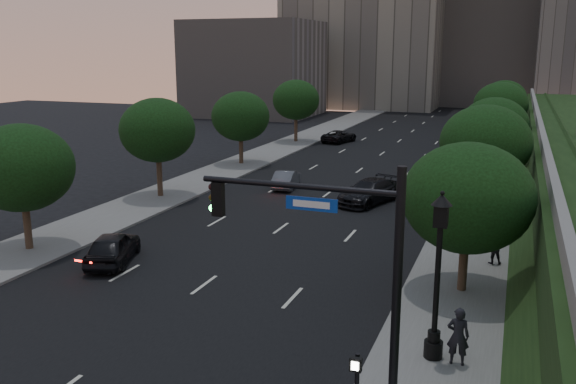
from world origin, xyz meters
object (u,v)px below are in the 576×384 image
at_px(pedestrian_a, 458,336).
at_px(pedestrian_b, 494,247).
at_px(sedan_near_right, 369,192).
at_px(street_lamp, 437,284).
at_px(sedan_mid_left, 286,179).
at_px(sedan_far_left, 339,136).
at_px(traffic_signal_mast, 355,289).
at_px(pedestrian_c, 463,220).
at_px(sedan_far_right, 447,155).
at_px(sedan_near_left, 113,247).

height_order(pedestrian_a, pedestrian_b, pedestrian_a).
height_order(sedan_near_right, pedestrian_b, pedestrian_b).
xyz_separation_m(street_lamp, sedan_mid_left, (-13.32, 21.96, -1.98)).
bearing_deg(sedan_far_left, sedan_mid_left, 110.46).
bearing_deg(street_lamp, pedestrian_a, -13.25).
distance_m(sedan_mid_left, pedestrian_b, 19.02).
relative_size(traffic_signal_mast, pedestrian_b, 4.58).
distance_m(sedan_near_right, pedestrian_b, 12.59).
bearing_deg(pedestrian_b, traffic_signal_mast, 64.82).
distance_m(pedestrian_a, pedestrian_c, 14.03).
xyz_separation_m(traffic_signal_mast, pedestrian_b, (3.09, 13.72, -2.76)).
xyz_separation_m(sedan_mid_left, sedan_near_right, (6.63, -2.40, 0.12)).
bearing_deg(sedan_near_right, sedan_far_left, 128.50).
bearing_deg(pedestrian_b, sedan_mid_left, -51.69).
relative_size(sedan_near_right, pedestrian_b, 3.48).
bearing_deg(pedestrian_c, sedan_mid_left, -31.41).
relative_size(sedan_far_right, pedestrian_c, 2.24).
xyz_separation_m(street_lamp, pedestrian_b, (1.42, 9.93, -1.72)).
relative_size(sedan_near_left, pedestrian_a, 2.34).
distance_m(sedan_mid_left, sedan_far_left, 23.10).
bearing_deg(sedan_far_left, sedan_near_left, 104.92).
xyz_separation_m(traffic_signal_mast, sedan_near_right, (-5.01, 23.35, -2.90)).
xyz_separation_m(street_lamp, sedan_far_right, (-3.64, 36.87, -1.97)).
bearing_deg(sedan_near_left, street_lamp, 144.72).
distance_m(street_lamp, sedan_near_left, 15.98).
relative_size(traffic_signal_mast, sedan_near_right, 1.32).
bearing_deg(traffic_signal_mast, sedan_far_left, 106.25).
bearing_deg(pedestrian_b, street_lamp, 69.43).
bearing_deg(sedan_mid_left, traffic_signal_mast, 105.73).
relative_size(sedan_mid_left, sedan_near_right, 0.75).
bearing_deg(traffic_signal_mast, sedan_near_left, 149.55).
height_order(sedan_far_right, pedestrian_a, pedestrian_a).
xyz_separation_m(sedan_far_left, pedestrian_a, (16.63, -45.10, 0.43)).
bearing_deg(sedan_mid_left, sedan_far_left, -92.25).
bearing_deg(pedestrian_a, sedan_near_right, -72.61).
relative_size(traffic_signal_mast, pedestrian_c, 4.03).
bearing_deg(street_lamp, sedan_mid_left, 121.23).
distance_m(sedan_near_right, pedestrian_a, 21.10).
height_order(street_lamp, sedan_far_right, street_lamp).
height_order(traffic_signal_mast, sedan_far_left, traffic_signal_mast).
bearing_deg(traffic_signal_mast, pedestrian_b, 77.29).
height_order(sedan_near_right, sedan_far_right, sedan_near_right).
xyz_separation_m(sedan_far_right, pedestrian_b, (5.05, -26.93, 0.25)).
distance_m(sedan_far_left, pedestrian_b, 39.03).
bearing_deg(sedan_far_right, sedan_far_left, 166.21).
distance_m(pedestrian_a, pedestrian_b, 10.13).
relative_size(sedan_mid_left, pedestrian_a, 2.11).
xyz_separation_m(sedan_near_left, pedestrian_b, (16.71, 5.71, 0.17)).
distance_m(sedan_near_left, pedestrian_a, 16.64).
xyz_separation_m(street_lamp, pedestrian_a, (0.75, -0.18, -1.54)).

